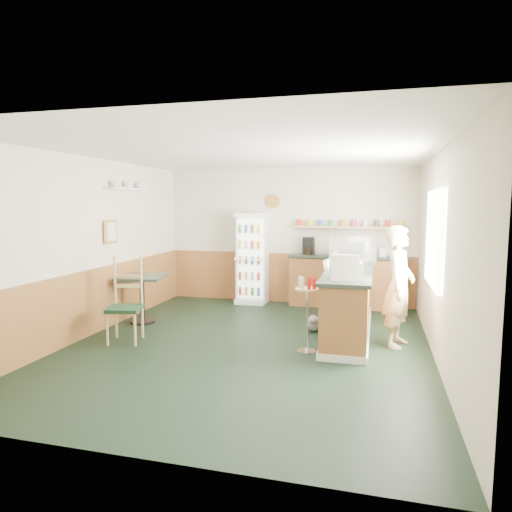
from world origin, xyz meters
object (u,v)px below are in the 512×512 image
(condiment_stand, at_px, (307,303))
(shopkeeper, at_px, (399,286))
(display_case, at_px, (353,249))
(cafe_chair, at_px, (128,297))
(cash_register, at_px, (346,270))
(drinks_fridge, at_px, (252,258))
(cafe_table, at_px, (142,290))

(condiment_stand, bearing_deg, shopkeeper, 26.45)
(display_case, xyz_separation_m, cafe_chair, (-3.11, -1.96, -0.59))
(display_case, distance_m, cash_register, 1.76)
(drinks_fridge, bearing_deg, condiment_stand, -61.33)
(cafe_table, height_order, cafe_chair, cafe_chair)
(shopkeeper, bearing_deg, drinks_fridge, 65.13)
(shopkeeper, bearing_deg, condiment_stand, 130.59)
(cafe_chair, bearing_deg, condiment_stand, -11.10)
(shopkeeper, bearing_deg, cafe_chair, 114.84)
(drinks_fridge, height_order, cash_register, drinks_fridge)
(condiment_stand, relative_size, cafe_chair, 0.83)
(drinks_fridge, distance_m, cafe_chair, 3.13)
(display_case, distance_m, condiment_stand, 1.98)
(display_case, bearing_deg, cafe_chair, -147.80)
(condiment_stand, bearing_deg, drinks_fridge, 118.67)
(condiment_stand, height_order, cafe_chair, cafe_chair)
(cash_register, relative_size, cafe_chair, 0.35)
(shopkeeper, relative_size, cafe_chair, 1.38)
(display_case, xyz_separation_m, shopkeeper, (0.70, -1.24, -0.38))
(condiment_stand, height_order, cafe_table, condiment_stand)
(cafe_table, distance_m, cafe_chair, 0.98)
(shopkeeper, distance_m, cafe_table, 4.12)
(cash_register, bearing_deg, cafe_chair, 175.42)
(cash_register, bearing_deg, drinks_fridge, 118.35)
(drinks_fridge, xyz_separation_m, cafe_table, (-1.37, -2.00, -0.34))
(shopkeeper, height_order, cafe_table, shopkeeper)
(condiment_stand, bearing_deg, display_case, 74.88)
(shopkeeper, xyz_separation_m, cafe_chair, (-3.81, -0.72, -0.21))
(display_case, relative_size, cash_register, 1.83)
(cash_register, bearing_deg, cafe_table, 159.58)
(cash_register, bearing_deg, display_case, 81.72)
(cafe_table, bearing_deg, shopkeeper, -2.97)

